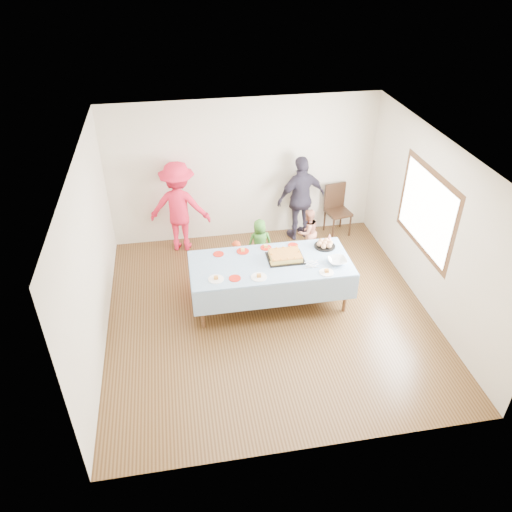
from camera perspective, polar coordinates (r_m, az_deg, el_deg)
The scene contains 22 objects.
ground at distance 7.98m, azimuth 1.44°, elevation -6.51°, with size 5.00×5.00×0.00m, color #422A13.
room_walls at distance 6.99m, azimuth 2.08°, elevation 4.74°, with size 5.04×5.04×2.72m.
party_table at distance 7.76m, azimuth 1.67°, elevation -1.09°, with size 2.50×1.10×0.78m.
birthday_cake at distance 7.80m, azimuth 3.37°, elevation -0.01°, with size 0.57×0.44×0.10m.
rolls_tray at distance 8.16m, azimuth 7.87°, elevation 1.33°, with size 0.35×0.35×0.10m.
punch_bowl at distance 7.80m, azimuth 9.27°, elevation -0.57°, with size 0.29×0.29×0.07m, color silver.
party_hat at distance 8.27m, azimuth 8.38°, elevation 2.08°, with size 0.10×0.10×0.17m, color silver.
fork_pile at distance 7.68m, azimuth 6.41°, elevation -0.95°, with size 0.24×0.18×0.07m, color white, non-canonical shape.
plate_red_far_a at distance 7.94m, azimuth -4.31°, elevation 0.23°, with size 0.17×0.17×0.01m, color red.
plate_red_far_b at distance 7.99m, azimuth -1.52°, elevation 0.55°, with size 0.20×0.20×0.01m, color red.
plate_red_far_c at distance 8.08m, azimuth 1.13°, elevation 0.97°, with size 0.18×0.18×0.01m, color red.
plate_red_far_d at distance 8.16m, azimuth 4.25°, elevation 1.23°, with size 0.16×0.16×0.01m, color red.
plate_red_near at distance 7.39m, azimuth -2.44°, elevation -2.56°, with size 0.18×0.18×0.01m, color red.
plate_white_left at distance 7.39m, azimuth -4.59°, elevation -2.65°, with size 0.23×0.23×0.01m, color white.
plate_white_mid at distance 7.40m, azimuth 0.33°, elevation -2.42°, with size 0.24×0.24×0.01m, color white.
plate_white_right at distance 7.58m, azimuth 8.06°, elevation -1.86°, with size 0.22×0.22×0.01m, color white.
dining_chair at distance 9.93m, azimuth 9.20°, elevation 5.63°, with size 0.50×0.50×1.00m.
toddler_left at distance 8.39m, azimuth -2.24°, elevation -0.66°, with size 0.30×0.20×0.84m, color #BB3B17.
toddler_mid at distance 8.84m, azimuth 0.44°, elevation 1.54°, with size 0.44×0.28×0.89m, color #387928.
toddler_right at distance 9.21m, azimuth 5.94°, elevation 2.77°, with size 0.44×0.34×0.90m, color tan.
adult_left at distance 9.23m, azimuth -8.78°, elevation 5.57°, with size 1.11×0.64×1.73m, color red.
adult_right at distance 9.52m, azimuth 5.17°, elevation 6.58°, with size 0.98×0.41×1.67m, color #2F2A3A.
Camera 1 is at (-1.25, -5.97, 5.14)m, focal length 35.00 mm.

